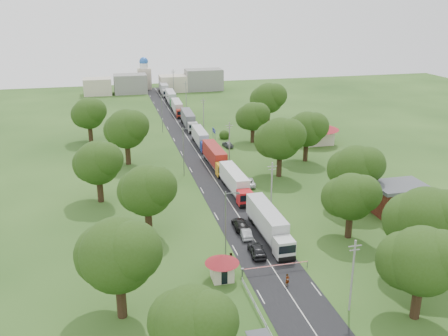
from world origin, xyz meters
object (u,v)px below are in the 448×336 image
object	(u,v)px
boom_barrier	(266,267)
car_lane_mid	(246,233)
pedestrian_near	(287,280)
truck_0	(269,223)
car_lane_front	(257,250)
info_sign	(214,133)
guard_booth	(222,264)

from	to	relation	value
boom_barrier	car_lane_mid	bearing A→B (deg)	88.08
boom_barrier	pedestrian_near	world-z (taller)	pedestrian_near
truck_0	car_lane_front	size ratio (longest dim) A/B	3.21
info_sign	car_lane_mid	xyz separation A→B (m)	(-6.20, -49.33, -2.33)
guard_booth	info_sign	bearing A→B (deg)	78.32
boom_barrier	pedestrian_near	xyz separation A→B (m)	(1.70, -3.50, -0.06)
guard_booth	pedestrian_near	bearing A→B (deg)	-24.89
info_sign	boom_barrier	bearing A→B (deg)	-96.24
boom_barrier	guard_booth	xyz separation A→B (m)	(-5.84, -0.00, 1.27)
guard_booth	info_sign	world-z (taller)	info_sign
truck_0	car_lane_front	world-z (taller)	truck_0
info_sign	car_lane_mid	distance (m)	49.77
boom_barrier	info_sign	distance (m)	60.39
car_lane_front	pedestrian_near	xyz separation A→B (m)	(1.34, -8.45, 0.00)
car_lane_mid	car_lane_front	bearing A→B (deg)	94.73
truck_0	pedestrian_near	distance (m)	13.58
guard_booth	truck_0	bearing A→B (deg)	45.94
guard_booth	info_sign	distance (m)	61.27
truck_0	car_lane_front	bearing A→B (deg)	-124.26
boom_barrier	car_lane_front	world-z (taller)	car_lane_front
info_sign	pedestrian_near	xyz separation A→B (m)	(-4.86, -63.50, -2.17)
truck_0	boom_barrier	bearing A→B (deg)	-110.56
car_lane_front	pedestrian_near	bearing A→B (deg)	102.97
truck_0	car_lane_mid	world-z (taller)	truck_0
car_lane_mid	boom_barrier	bearing A→B (deg)	92.81
boom_barrier	truck_0	size ratio (longest dim) A/B	0.59
guard_booth	car_lane_front	distance (m)	8.05
guard_booth	truck_0	distance (m)	13.72
boom_barrier	info_sign	size ratio (longest dim) A/B	2.25
boom_barrier	truck_0	xyz separation A→B (m)	(3.70, 9.85, 1.39)
car_lane_mid	info_sign	bearing A→B (deg)	-92.44
guard_booth	info_sign	size ratio (longest dim) A/B	1.07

